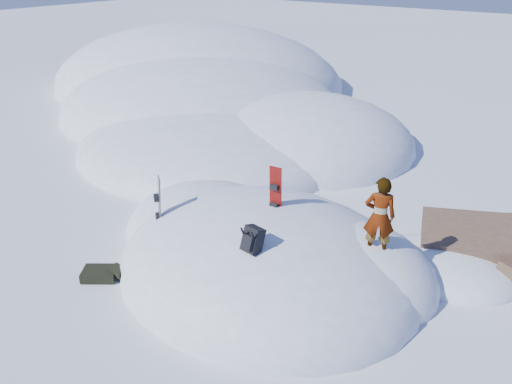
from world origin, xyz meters
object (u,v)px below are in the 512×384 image
Objects in this scene: snowboard_dark at (159,209)px; person at (379,216)px; snowboard_red at (275,198)px; backpack at (252,240)px.

person reaches higher than snowboard_dark.
snowboard_red is at bearing -18.13° from person.
snowboard_dark is at bearing -177.89° from backpack.
backpack is at bearing 30.72° from snowboard_dark.
snowboard_red is 0.91× the size of person.
snowboard_dark is at bearing -5.96° from person.
snowboard_red is 2.31m from person.
person is at bearing 54.56° from snowboard_dark.
snowboard_dark is 0.96× the size of person.
person is (2.30, 0.21, 0.19)m from snowboard_red.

